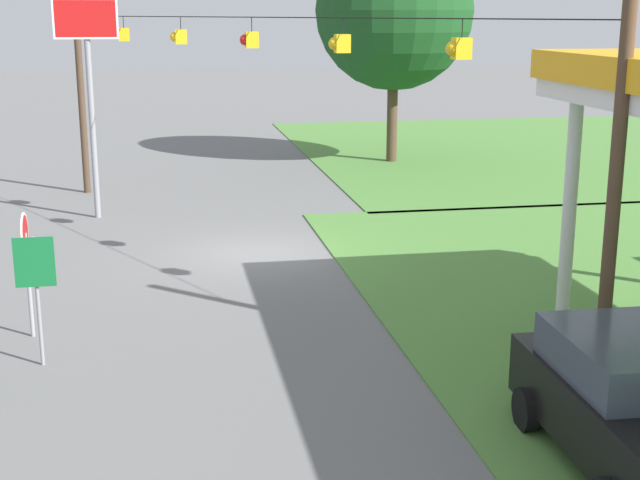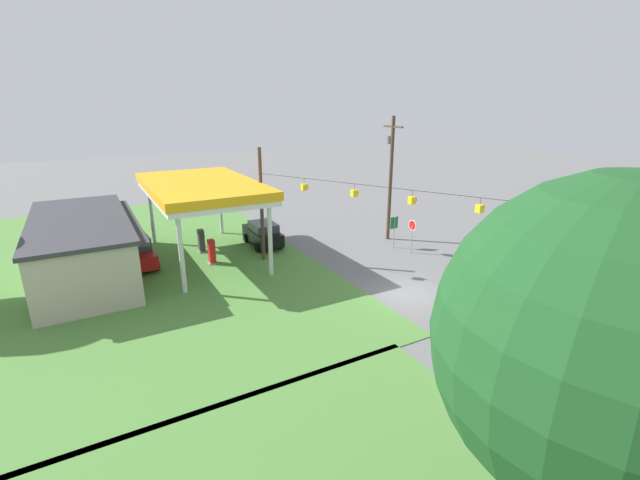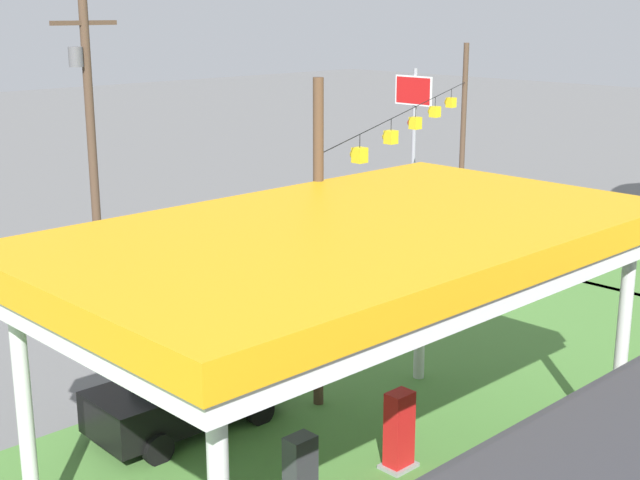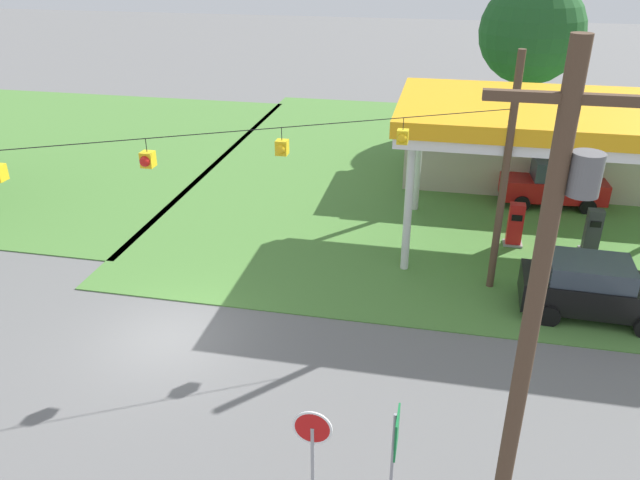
{
  "view_description": "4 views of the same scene",
  "coord_description": "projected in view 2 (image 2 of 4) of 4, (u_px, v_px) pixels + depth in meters",
  "views": [
    {
      "loc": [
        22.71,
        -2.36,
        6.2
      ],
      "look_at": [
        4.4,
        0.94,
        1.44
      ],
      "focal_mm": 50.0,
      "sensor_mm": 36.0,
      "label": 1
    },
    {
      "loc": [
        -17.29,
        15.38,
        10.55
      ],
      "look_at": [
        4.25,
        3.31,
        2.62
      ],
      "focal_mm": 24.0,
      "sensor_mm": 36.0,
      "label": 2
    },
    {
      "loc": [
        23.09,
        19.25,
        9.27
      ],
      "look_at": [
        5.44,
        1.02,
        2.66
      ],
      "focal_mm": 50.0,
      "sensor_mm": 36.0,
      "label": 3
    },
    {
      "loc": [
        7.43,
        -14.05,
        10.72
      ],
      "look_at": [
        3.69,
        3.98,
        1.68
      ],
      "focal_mm": 35.0,
      "sensor_mm": 36.0,
      "label": 4
    }
  ],
  "objects": [
    {
      "name": "fuel_pump_far",
      "position": [
        201.0,
        241.0,
        31.45
      ],
      "size": [
        0.71,
        0.56,
        1.72
      ],
      "color": "gray",
      "rests_on": "ground"
    },
    {
      "name": "gas_station_canopy",
      "position": [
        201.0,
        189.0,
        29.03
      ],
      "size": [
        11.99,
        6.83,
        5.5
      ],
      "color": "silver",
      "rests_on": "ground"
    },
    {
      "name": "ground_plane",
      "position": [
        406.0,
        294.0,
        24.74
      ],
      "size": [
        160.0,
        160.0,
        0.0
      ],
      "primitive_type": "plane",
      "color": "slate"
    },
    {
      "name": "car_at_pumps_rear",
      "position": [
        136.0,
        252.0,
        28.6
      ],
      "size": [
        4.5,
        2.34,
        2.09
      ],
      "rotation": [
        0.0,
        0.0,
        3.21
      ],
      "color": "#AD1414",
      "rests_on": "ground"
    },
    {
      "name": "car_at_pumps_front",
      "position": [
        263.0,
        233.0,
        32.88
      ],
      "size": [
        4.46,
        2.21,
        1.87
      ],
      "rotation": [
        0.0,
        0.0,
        -0.03
      ],
      "color": "black",
      "rests_on": "ground"
    },
    {
      "name": "tree_west_verge",
      "position": [
        612.0,
        346.0,
        7.85
      ],
      "size": [
        6.53,
        6.53,
        9.56
      ],
      "color": "#4C3828",
      "rests_on": "ground"
    },
    {
      "name": "utility_pole_main",
      "position": [
        390.0,
        172.0,
        33.19
      ],
      "size": [
        2.2,
        0.44,
        9.65
      ],
      "color": "#4C3828",
      "rests_on": "ground"
    },
    {
      "name": "stop_sign_overhead",
      "position": [
        549.0,
        224.0,
        21.04
      ],
      "size": [
        0.22,
        1.89,
        6.92
      ],
      "color": "gray",
      "rests_on": "ground"
    },
    {
      "name": "gas_station_store",
      "position": [
        83.0,
        247.0,
        26.94
      ],
      "size": [
        13.5,
        6.04,
        3.76
      ],
      "color": "#B2A893",
      "rests_on": "ground"
    },
    {
      "name": "route_sign",
      "position": [
        394.0,
        226.0,
        32.19
      ],
      "size": [
        0.1,
        0.7,
        2.4
      ],
      "color": "gray",
      "rests_on": "ground"
    },
    {
      "name": "signal_span_gantry",
      "position": [
        411.0,
        222.0,
        23.42
      ],
      "size": [
        18.94,
        10.24,
        7.81
      ],
      "color": "#4C3828",
      "rests_on": "ground"
    },
    {
      "name": "stop_sign_roadside",
      "position": [
        412.0,
        229.0,
        31.0
      ],
      "size": [
        0.8,
        0.08,
        2.5
      ],
      "rotation": [
        0.0,
        0.0,
        3.14
      ],
      "color": "#99999E",
      "rests_on": "ground"
    },
    {
      "name": "grass_verge_station_corner",
      "position": [
        87.0,
        267.0,
        28.69
      ],
      "size": [
        36.0,
        28.0,
        0.04
      ],
      "primitive_type": "cube",
      "color": "#4C7F38",
      "rests_on": "ground"
    },
    {
      "name": "fuel_pump_near",
      "position": [
        212.0,
        252.0,
        29.15
      ],
      "size": [
        0.71,
        0.56,
        1.72
      ],
      "color": "gray",
      "rests_on": "ground"
    }
  ]
}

